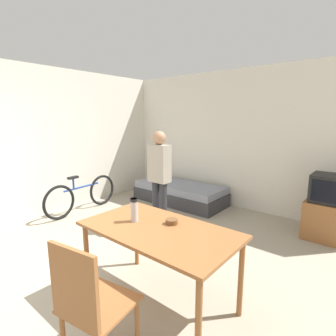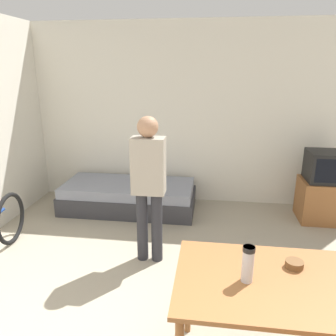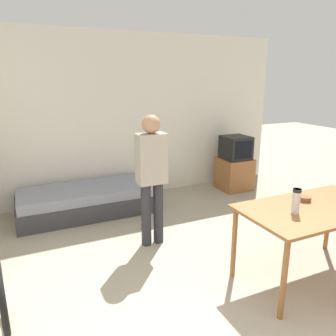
{
  "view_description": "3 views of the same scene",
  "coord_description": "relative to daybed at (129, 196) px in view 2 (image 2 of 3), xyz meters",
  "views": [
    {
      "loc": [
        2.42,
        -0.86,
        1.79
      ],
      "look_at": [
        -0.05,
        2.13,
        1.04
      ],
      "focal_mm": 28.0,
      "sensor_mm": 36.0,
      "label": 1
    },
    {
      "loc": [
        0.36,
        -0.97,
        2.03
      ],
      "look_at": [
        -0.09,
        2.36,
        1.01
      ],
      "focal_mm": 35.0,
      "sensor_mm": 36.0,
      "label": 2
    },
    {
      "loc": [
        -1.62,
        -1.25,
        1.99
      ],
      "look_at": [
        -0.04,
        2.19,
        0.94
      ],
      "focal_mm": 35.0,
      "sensor_mm": 36.0,
      "label": 3
    }
  ],
  "objects": [
    {
      "name": "wall_back",
      "position": [
        0.83,
        0.54,
        1.15
      ],
      "size": [
        5.73,
        0.06,
        2.7
      ],
      "color": "silver",
      "rests_on": "ground_plane"
    },
    {
      "name": "daybed",
      "position": [
        0.0,
        0.0,
        0.0
      ],
      "size": [
        1.94,
        0.86,
        0.41
      ],
      "color": "#333338",
      "rests_on": "ground_plane"
    },
    {
      "name": "tv",
      "position": [
        2.7,
        0.01,
        0.25
      ],
      "size": [
        0.55,
        0.52,
        0.98
      ],
      "color": "brown",
      "rests_on": "ground_plane"
    },
    {
      "name": "dining_table",
      "position": [
        1.73,
        -2.62,
        0.5
      ],
      "size": [
        1.47,
        0.81,
        0.78
      ],
      "color": "brown",
      "rests_on": "ground_plane"
    },
    {
      "name": "person_standing",
      "position": [
        0.56,
        -1.28,
        0.72
      ],
      "size": [
        0.34,
        0.21,
        1.59
      ],
      "color": "#28282D",
      "rests_on": "ground_plane"
    },
    {
      "name": "thermos_flask",
      "position": [
        1.44,
        -2.65,
        0.71
      ],
      "size": [
        0.08,
        0.08,
        0.24
      ],
      "color": "#B7B7BC",
      "rests_on": "dining_table"
    },
    {
      "name": "mate_bowl",
      "position": [
        1.76,
        -2.46,
        0.6
      ],
      "size": [
        0.12,
        0.12,
        0.05
      ],
      "color": "brown",
      "rests_on": "dining_table"
    }
  ]
}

